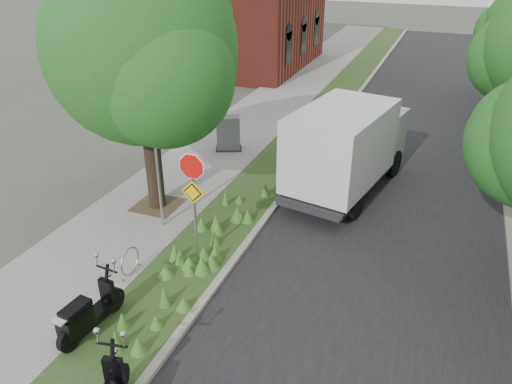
% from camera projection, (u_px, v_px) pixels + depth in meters
% --- Properties ---
extents(ground, '(120.00, 120.00, 0.00)m').
position_uv_depth(ground, '(237.00, 288.00, 12.54)').
color(ground, '#4C5147').
rests_on(ground, ground).
extents(sidewalk_near, '(3.50, 60.00, 0.12)m').
position_uv_depth(sidewalk_near, '(239.00, 132.00, 22.15)').
color(sidewalk_near, gray).
rests_on(sidewalk_near, ground).
extents(verge, '(2.00, 60.00, 0.12)m').
position_uv_depth(verge, '(298.00, 141.00, 21.25)').
color(verge, '#243F1B').
rests_on(verge, ground).
extents(kerb_near, '(0.20, 60.00, 0.13)m').
position_uv_depth(kerb_near, '(321.00, 144.00, 20.92)').
color(kerb_near, '#9E9991').
rests_on(kerb_near, ground).
extents(road, '(7.00, 60.00, 0.01)m').
position_uv_depth(road, '(407.00, 158.00, 19.80)').
color(road, black).
rests_on(road, ground).
extents(kerb_far, '(0.20, 60.00, 0.13)m').
position_uv_depth(kerb_far, '(503.00, 170.00, 18.63)').
color(kerb_far, '#9E9991').
rests_on(kerb_far, ground).
extents(street_tree_main, '(6.21, 5.54, 7.66)m').
position_uv_depth(street_tree_main, '(141.00, 58.00, 14.02)').
color(street_tree_main, black).
rests_on(street_tree_main, ground).
extents(bare_post, '(0.08, 0.08, 4.00)m').
position_uv_depth(bare_post, '(157.00, 164.00, 14.09)').
color(bare_post, '#A5A8AD').
rests_on(bare_post, ground).
extents(bike_hoop, '(0.06, 0.78, 0.77)m').
position_uv_depth(bike_hoop, '(130.00, 261.00, 12.69)').
color(bike_hoop, '#A5A8AD').
rests_on(bike_hoop, ground).
extents(sign_assembly, '(0.94, 0.08, 3.22)m').
position_uv_depth(sign_assembly, '(193.00, 186.00, 12.40)').
color(sign_assembly, '#A5A8AD').
rests_on(sign_assembly, ground).
extents(scooter_near, '(0.52, 1.97, 0.94)m').
position_uv_depth(scooter_near, '(84.00, 319.00, 10.69)').
color(scooter_near, black).
rests_on(scooter_near, ground).
extents(box_truck, '(3.29, 6.12, 2.63)m').
position_uv_depth(box_truck, '(347.00, 144.00, 16.49)').
color(box_truck, '#262628').
rests_on(box_truck, ground).
extents(utility_cabinet, '(1.22, 1.05, 1.38)m').
position_uv_depth(utility_cabinet, '(228.00, 134.00, 19.98)').
color(utility_cabinet, '#262628').
rests_on(utility_cabinet, ground).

